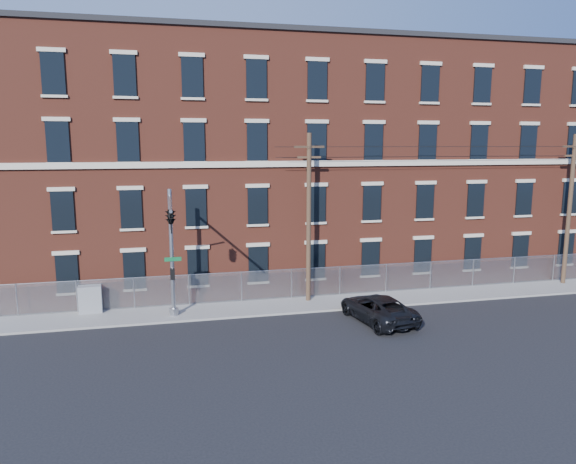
# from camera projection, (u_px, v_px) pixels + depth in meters

# --- Properties ---
(ground) EXTENTS (140.00, 140.00, 0.00)m
(ground) POSITION_uv_depth(u_px,v_px,m) (299.00, 337.00, 26.32)
(ground) COLOR black
(ground) RESTS_ON ground
(sidewalk) EXTENTS (65.00, 3.00, 0.12)m
(sidewalk) POSITION_uv_depth(u_px,v_px,m) (462.00, 293.00, 33.75)
(sidewalk) COLOR gray
(sidewalk) RESTS_ON ground
(mill_building) EXTENTS (55.30, 14.32, 16.30)m
(mill_building) POSITION_uv_depth(u_px,v_px,m) (405.00, 161.00, 41.00)
(mill_building) COLOR brown
(mill_building) RESTS_ON ground
(chain_link_fence) EXTENTS (59.06, 0.06, 1.85)m
(chain_link_fence) POSITION_uv_depth(u_px,v_px,m) (452.00, 273.00, 34.84)
(chain_link_fence) COLOR #A5A8AD
(chain_link_fence) RESTS_ON ground
(traffic_signal_mast) EXTENTS (0.90, 6.75, 7.00)m
(traffic_signal_mast) POSITION_uv_depth(u_px,v_px,m) (171.00, 228.00, 26.21)
(traffic_signal_mast) COLOR #9EA0A5
(traffic_signal_mast) RESTS_ON ground
(utility_pole_near) EXTENTS (1.80, 0.28, 10.00)m
(utility_pole_near) POSITION_uv_depth(u_px,v_px,m) (309.00, 215.00, 31.26)
(utility_pole_near) COLOR #4E3827
(utility_pole_near) RESTS_ON ground
(utility_pole_mid) EXTENTS (1.80, 0.28, 10.00)m
(utility_pole_mid) POSITION_uv_depth(u_px,v_px,m) (570.00, 207.00, 35.21)
(utility_pole_mid) COLOR #4E3827
(utility_pole_mid) RESTS_ON ground
(overhead_wires) EXTENTS (40.00, 0.62, 0.62)m
(overhead_wires) POSITION_uv_depth(u_px,v_px,m) (575.00, 150.00, 34.59)
(overhead_wires) COLOR black
(overhead_wires) RESTS_ON ground
(pickup_truck) EXTENTS (3.22, 5.53, 1.45)m
(pickup_truck) POSITION_uv_depth(u_px,v_px,m) (378.00, 308.00, 28.55)
(pickup_truck) COLOR black
(pickup_truck) RESTS_ON ground
(utility_cabinet) EXTENTS (1.28, 0.71, 1.55)m
(utility_cabinet) POSITION_uv_depth(u_px,v_px,m) (90.00, 299.00, 29.62)
(utility_cabinet) COLOR gray
(utility_cabinet) RESTS_ON sidewalk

